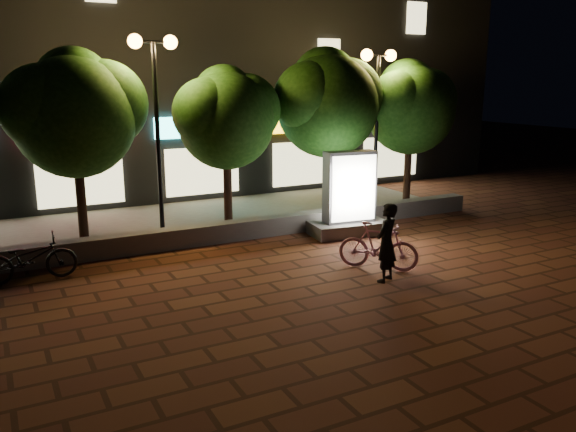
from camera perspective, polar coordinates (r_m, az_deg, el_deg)
ground at (r=11.94m, az=1.65°, el=-7.01°), size 80.00×80.00×0.00m
retaining_wall at (r=15.32m, az=-5.69°, el=-1.48°), size 16.00×0.45×0.50m
sidewalk at (r=17.64m, az=-8.73°, el=-0.29°), size 16.00×5.00×0.08m
building_block at (r=23.41m, az=-14.60°, el=15.01°), size 28.00×8.12×11.30m
tree_left at (r=15.37m, az=-20.28°, el=9.90°), size 3.60×3.00×4.89m
tree_mid at (r=16.40m, az=-6.08°, el=10.00°), size 3.24×2.70×4.50m
tree_right at (r=17.87m, az=3.99°, el=11.44°), size 3.72×3.10×5.07m
tree_far_right at (r=19.74m, az=12.05°, el=10.79°), size 3.48×2.90×4.76m
street_lamp_left at (r=15.48m, az=-13.02°, el=12.56°), size 1.26×0.36×5.18m
street_lamp_right at (r=18.56m, az=8.87°, el=12.40°), size 1.26×0.36×4.98m
ad_kiosk at (r=15.77m, az=6.07°, el=1.46°), size 2.22×1.29×2.29m
scooter_pink at (r=13.00m, az=8.91°, el=-2.95°), size 1.59×1.66×1.08m
rider at (r=12.19m, az=9.72°, el=-2.63°), size 0.73×0.65×1.68m
scooter_parked at (r=13.28m, az=-24.25°, el=-3.84°), size 1.92×0.74×1.00m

